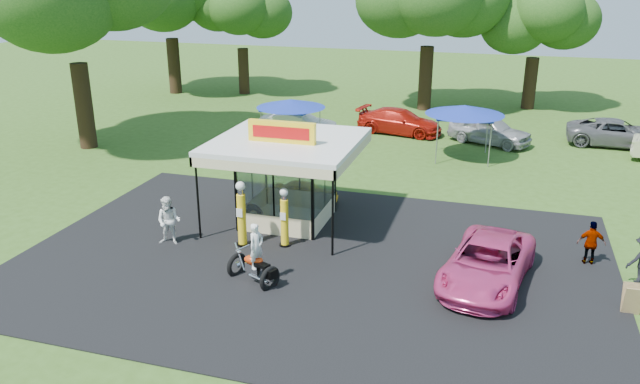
% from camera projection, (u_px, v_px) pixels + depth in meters
% --- Properties ---
extents(ground, '(120.00, 120.00, 0.00)m').
position_uv_depth(ground, '(295.00, 286.00, 19.75)').
color(ground, '#35541A').
rests_on(ground, ground).
extents(asphalt_apron, '(20.00, 14.00, 0.04)m').
position_uv_depth(asphalt_apron, '(314.00, 259.00, 21.54)').
color(asphalt_apron, black).
rests_on(asphalt_apron, ground).
extents(gas_station_kiosk, '(5.40, 5.40, 4.18)m').
position_uv_depth(gas_station_kiosk, '(287.00, 179.00, 24.19)').
color(gas_station_kiosk, white).
rests_on(gas_station_kiosk, ground).
extents(gas_pump_left, '(0.46, 0.46, 2.46)m').
position_uv_depth(gas_pump_left, '(242.00, 216.00, 22.21)').
color(gas_pump_left, black).
rests_on(gas_pump_left, ground).
extents(gas_pump_right, '(0.42, 0.42, 2.24)m').
position_uv_depth(gas_pump_right, '(285.00, 219.00, 22.20)').
color(gas_pump_right, black).
rests_on(gas_pump_right, ground).
extents(motorcycle, '(1.87, 1.43, 2.13)m').
position_uv_depth(motorcycle, '(255.00, 259.00, 19.69)').
color(motorcycle, black).
rests_on(motorcycle, ground).
extents(spare_tires, '(0.99, 0.65, 0.83)m').
position_uv_depth(spare_tires, '(253.00, 215.00, 24.38)').
color(spare_tires, black).
rests_on(spare_tires, ground).
extents(a_frame_sign, '(0.52, 0.48, 0.91)m').
position_uv_depth(a_frame_sign, '(632.00, 300.00, 18.02)').
color(a_frame_sign, '#593819').
rests_on(a_frame_sign, ground).
extents(kiosk_car, '(2.82, 1.13, 0.96)m').
position_uv_depth(kiosk_car, '(305.00, 192.00, 26.61)').
color(kiosk_car, yellow).
rests_on(kiosk_car, ground).
extents(pink_sedan, '(3.18, 5.43, 1.42)m').
position_uv_depth(pink_sedan, '(487.00, 263.00, 19.69)').
color(pink_sedan, '#D3397B').
rests_on(pink_sedan, ground).
extents(spectator_west, '(0.97, 0.81, 1.82)m').
position_uv_depth(spectator_west, '(169.00, 221.00, 22.45)').
color(spectator_west, white).
rests_on(spectator_west, ground).
extents(spectator_east_b, '(0.94, 0.45, 1.57)m').
position_uv_depth(spectator_east_b, '(591.00, 243.00, 20.93)').
color(spectator_east_b, gray).
rests_on(spectator_east_b, ground).
extents(bg_car_a, '(4.82, 2.04, 1.55)m').
position_uv_depth(bg_car_a, '(297.00, 125.00, 36.72)').
color(bg_car_a, silver).
rests_on(bg_car_a, ground).
extents(bg_car_b, '(5.45, 3.00, 1.49)m').
position_uv_depth(bg_car_b, '(400.00, 121.00, 37.68)').
color(bg_car_b, '#B6180E').
rests_on(bg_car_b, ground).
extents(bg_car_c, '(5.04, 3.56, 1.59)m').
position_uv_depth(bg_car_c, '(490.00, 130.00, 35.45)').
color(bg_car_c, '#A0A0A4').
rests_on(bg_car_c, ground).
extents(bg_car_d, '(5.48, 2.68, 1.50)m').
position_uv_depth(bg_car_d, '(617.00, 133.00, 35.05)').
color(bg_car_d, '#605F62').
rests_on(bg_car_d, ground).
extents(tent_west, '(3.83, 3.83, 2.68)m').
position_uv_depth(tent_west, '(291.00, 104.00, 34.42)').
color(tent_west, gray).
rests_on(tent_west, ground).
extents(tent_east, '(4.06, 4.06, 2.84)m').
position_uv_depth(tent_east, '(465.00, 110.00, 32.17)').
color(tent_east, gray).
rests_on(tent_east, ground).
extents(oak_far_b, '(8.24, 8.24, 9.83)m').
position_uv_depth(oak_far_b, '(241.00, 12.00, 47.90)').
color(oak_far_b, black).
rests_on(oak_far_b, ground).
extents(oak_far_d, '(8.39, 8.39, 9.98)m').
position_uv_depth(oak_far_d, '(538.00, 17.00, 42.55)').
color(oak_far_d, black).
rests_on(oak_far_d, ground).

